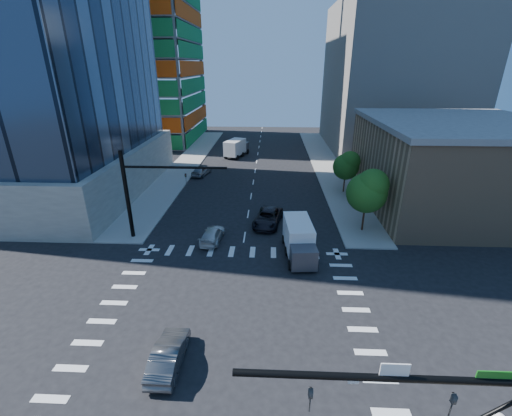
{
  "coord_description": "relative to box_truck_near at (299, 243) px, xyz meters",
  "views": [
    {
      "loc": [
        2.59,
        -19.4,
        16.53
      ],
      "look_at": [
        1.38,
        8.0,
        5.0
      ],
      "focal_mm": 24.0,
      "sensor_mm": 36.0,
      "label": 1
    }
  ],
  "objects": [
    {
      "name": "sidewalk_ne",
      "position": [
        7.14,
        31.56,
        -1.3
      ],
      "size": [
        5.0,
        60.0,
        0.15
      ],
      "primitive_type": "cube",
      "color": "gray",
      "rests_on": "ground"
    },
    {
      "name": "construction_building",
      "position": [
        -32.78,
        53.48,
        23.24
      ],
      "size": [
        25.16,
        34.5,
        70.6
      ],
      "color": "slate",
      "rests_on": "ground"
    },
    {
      "name": "box_truck_near",
      "position": [
        0.0,
        0.0,
        0.0
      ],
      "size": [
        3.01,
        6.12,
        3.11
      ],
      "rotation": [
        0.0,
        0.0,
        0.08
      ],
      "color": "black",
      "rests_on": "ground"
    },
    {
      "name": "tree_north",
      "position": [
        7.57,
        17.46,
        2.61
      ],
      "size": [
        3.54,
        3.52,
        5.78
      ],
      "color": "#382316",
      "rests_on": "sidewalk_ne"
    },
    {
      "name": "signal_mast_nw",
      "position": [
        -15.36,
        3.06,
        4.12
      ],
      "size": [
        10.2,
        0.4,
        9.0
      ],
      "color": "black",
      "rests_on": "sidewalk_nw"
    },
    {
      "name": "road_markings",
      "position": [
        -5.36,
        -8.44,
        -1.37
      ],
      "size": [
        20.0,
        20.0,
        0.01
      ],
      "primitive_type": "cube",
      "color": "silver",
      "rests_on": "ground"
    },
    {
      "name": "commercial_building",
      "position": [
        19.64,
        13.56,
        3.94
      ],
      "size": [
        20.5,
        22.5,
        10.6
      ],
      "color": "#A4815F",
      "rests_on": "ground"
    },
    {
      "name": "car_sb_cross",
      "position": [
        -8.6,
        -12.88,
        -0.62
      ],
      "size": [
        1.61,
        4.58,
        1.51
      ],
      "primitive_type": "imported",
      "rotation": [
        0.0,
        0.0,
        3.14
      ],
      "color": "#4B4C50",
      "rests_on": "ground"
    },
    {
      "name": "car_nb_far",
      "position": [
        -2.97,
        6.81,
        -0.58
      ],
      "size": [
        3.68,
        6.14,
        1.6
      ],
      "primitive_type": "imported",
      "rotation": [
        0.0,
        0.0,
        -0.19
      ],
      "color": "black",
      "rests_on": "ground"
    },
    {
      "name": "sidewalk_nw",
      "position": [
        -17.86,
        31.56,
        -1.3
      ],
      "size": [
        5.0,
        60.0,
        0.15
      ],
      "primitive_type": "cube",
      "color": "gray",
      "rests_on": "ground"
    },
    {
      "name": "car_sb_mid",
      "position": [
        -13.86,
        24.79,
        -0.58
      ],
      "size": [
        2.92,
        5.01,
        1.6
      ],
      "primitive_type": "imported",
      "rotation": [
        0.0,
        0.0,
        2.91
      ],
      "color": "#97999E",
      "rests_on": "ground"
    },
    {
      "name": "car_sb_near",
      "position": [
        -8.54,
        2.71,
        -0.71
      ],
      "size": [
        2.3,
        4.77,
        1.34
      ],
      "primitive_type": "imported",
      "rotation": [
        0.0,
        0.0,
        3.05
      ],
      "color": "silver",
      "rests_on": "ground"
    },
    {
      "name": "box_truck_far",
      "position": [
        -9.3,
        37.46,
        0.09
      ],
      "size": [
        4.56,
        6.82,
        3.3
      ],
      "rotation": [
        0.0,
        0.0,
        2.81
      ],
      "color": "black",
      "rests_on": "ground"
    },
    {
      "name": "tree_south",
      "position": [
        7.27,
        5.46,
        3.31
      ],
      "size": [
        4.16,
        4.16,
        6.82
      ],
      "color": "#382316",
      "rests_on": "sidewalk_ne"
    },
    {
      "name": "ground",
      "position": [
        -5.36,
        -8.44,
        -1.38
      ],
      "size": [
        160.0,
        160.0,
        0.0
      ],
      "primitive_type": "plane",
      "color": "black",
      "rests_on": "ground"
    },
    {
      "name": "bg_building_ne",
      "position": [
        21.64,
        46.56,
        12.62
      ],
      "size": [
        24.0,
        30.0,
        28.0
      ],
      "primitive_type": "cube",
      "color": "slate",
      "rests_on": "ground"
    }
  ]
}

